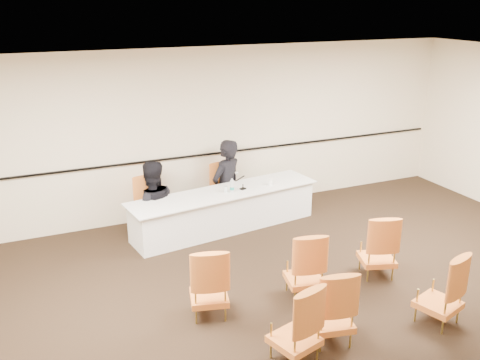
{
  "coord_description": "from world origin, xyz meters",
  "views": [
    {
      "loc": [
        -3.22,
        -4.77,
        3.79
      ],
      "look_at": [
        0.03,
        2.6,
        1.03
      ],
      "focal_mm": 40.0,
      "sensor_mm": 36.0,
      "label": 1
    }
  ],
  "objects_px": {
    "panelist_main_chair": "(226,190)",
    "aud_chair_back_mid": "(331,305)",
    "coffee_cup": "(270,182)",
    "microphone": "(243,181)",
    "water_bottle": "(232,185)",
    "drinking_glass": "(226,189)",
    "aud_chair_front_mid": "(305,264)",
    "panelist_main": "(226,190)",
    "aud_chair_back_right": "(440,288)",
    "panelist_second_chair": "(152,206)",
    "aud_chair_front_right": "(378,245)",
    "panelist_second": "(152,212)",
    "aud_chair_back_left": "(295,322)",
    "panel_table": "(225,210)",
    "aud_chair_front_left": "(209,281)"
  },
  "relations": [
    {
      "from": "panelist_main_chair",
      "to": "aud_chair_back_mid",
      "type": "bearing_deg",
      "value": -102.89
    },
    {
      "from": "coffee_cup",
      "to": "microphone",
      "type": "bearing_deg",
      "value": -179.36
    },
    {
      "from": "water_bottle",
      "to": "coffee_cup",
      "type": "height_order",
      "value": "water_bottle"
    },
    {
      "from": "drinking_glass",
      "to": "aud_chair_front_mid",
      "type": "bearing_deg",
      "value": -87.41
    },
    {
      "from": "water_bottle",
      "to": "drinking_glass",
      "type": "xyz_separation_m",
      "value": [
        -0.1,
        0.04,
        -0.07
      ]
    },
    {
      "from": "panelist_main",
      "to": "drinking_glass",
      "type": "bearing_deg",
      "value": 39.81
    },
    {
      "from": "microphone",
      "to": "water_bottle",
      "type": "distance_m",
      "value": 0.23
    },
    {
      "from": "water_bottle",
      "to": "aud_chair_back_right",
      "type": "bearing_deg",
      "value": -71.52
    },
    {
      "from": "panelist_second_chair",
      "to": "aud_chair_front_right",
      "type": "distance_m",
      "value": 3.74
    },
    {
      "from": "microphone",
      "to": "aud_chair_front_right",
      "type": "relative_size",
      "value": 0.31
    },
    {
      "from": "panelist_main",
      "to": "aud_chair_front_mid",
      "type": "bearing_deg",
      "value": 60.4
    },
    {
      "from": "microphone",
      "to": "drinking_glass",
      "type": "bearing_deg",
      "value": 160.8
    },
    {
      "from": "panelist_second",
      "to": "microphone",
      "type": "distance_m",
      "value": 1.62
    },
    {
      "from": "panelist_second_chair",
      "to": "aud_chair_back_right",
      "type": "relative_size",
      "value": 1.0
    },
    {
      "from": "panelist_main",
      "to": "drinking_glass",
      "type": "relative_size",
      "value": 18.63
    },
    {
      "from": "panelist_main",
      "to": "water_bottle",
      "type": "bearing_deg",
      "value": 49.18
    },
    {
      "from": "coffee_cup",
      "to": "aud_chair_front_right",
      "type": "bearing_deg",
      "value": -78.02
    },
    {
      "from": "coffee_cup",
      "to": "aud_chair_back_left",
      "type": "relative_size",
      "value": 0.12
    },
    {
      "from": "panelist_main_chair",
      "to": "microphone",
      "type": "distance_m",
      "value": 0.67
    },
    {
      "from": "panelist_second",
      "to": "aud_chair_back_mid",
      "type": "bearing_deg",
      "value": 108.92
    },
    {
      "from": "panel_table",
      "to": "panelist_main",
      "type": "distance_m",
      "value": 0.64
    },
    {
      "from": "aud_chair_front_left",
      "to": "aud_chair_front_right",
      "type": "distance_m",
      "value": 2.55
    },
    {
      "from": "panel_table",
      "to": "aud_chair_front_right",
      "type": "distance_m",
      "value": 2.75
    },
    {
      "from": "panelist_main_chair",
      "to": "water_bottle",
      "type": "bearing_deg",
      "value": -111.61
    },
    {
      "from": "drinking_glass",
      "to": "aud_chair_front_mid",
      "type": "distance_m",
      "value": 2.46
    },
    {
      "from": "aud_chair_front_right",
      "to": "aud_chair_back_right",
      "type": "relative_size",
      "value": 1.0
    },
    {
      "from": "aud_chair_front_mid",
      "to": "aud_chair_front_right",
      "type": "xyz_separation_m",
      "value": [
        1.24,
        0.08,
        0.0
      ]
    },
    {
      "from": "drinking_glass",
      "to": "panelist_main_chair",
      "type": "bearing_deg",
      "value": 66.77
    },
    {
      "from": "panelist_second_chair",
      "to": "microphone",
      "type": "relative_size",
      "value": 3.26
    },
    {
      "from": "aud_chair_front_left",
      "to": "aud_chair_front_mid",
      "type": "height_order",
      "value": "same"
    },
    {
      "from": "aud_chair_front_left",
      "to": "panelist_second_chair",
      "type": "bearing_deg",
      "value": 104.44
    },
    {
      "from": "panel_table",
      "to": "water_bottle",
      "type": "height_order",
      "value": "water_bottle"
    },
    {
      "from": "aud_chair_back_left",
      "to": "panelist_main",
      "type": "bearing_deg",
      "value": 61.67
    },
    {
      "from": "microphone",
      "to": "aud_chair_front_mid",
      "type": "bearing_deg",
      "value": -116.03
    },
    {
      "from": "panelist_second",
      "to": "aud_chair_front_right",
      "type": "bearing_deg",
      "value": 135.79
    },
    {
      "from": "microphone",
      "to": "aud_chair_back_right",
      "type": "relative_size",
      "value": 0.31
    },
    {
      "from": "panelist_main_chair",
      "to": "aud_chair_back_right",
      "type": "xyz_separation_m",
      "value": [
        1.05,
        -4.22,
        0.0
      ]
    },
    {
      "from": "microphone",
      "to": "aud_chair_front_mid",
      "type": "height_order",
      "value": "microphone"
    },
    {
      "from": "panel_table",
      "to": "panelist_main_chair",
      "type": "relative_size",
      "value": 3.55
    },
    {
      "from": "panelist_main_chair",
      "to": "drinking_glass",
      "type": "xyz_separation_m",
      "value": [
        -0.25,
        -0.58,
        0.25
      ]
    },
    {
      "from": "aud_chair_front_mid",
      "to": "aud_chair_back_right",
      "type": "height_order",
      "value": "same"
    },
    {
      "from": "water_bottle",
      "to": "coffee_cup",
      "type": "xyz_separation_m",
      "value": [
        0.75,
        0.06,
        -0.06
      ]
    },
    {
      "from": "panelist_second_chair",
      "to": "aud_chair_front_left",
      "type": "xyz_separation_m",
      "value": [
        -0.01,
        -2.74,
        0.0
      ]
    },
    {
      "from": "coffee_cup",
      "to": "aud_chair_front_mid",
      "type": "bearing_deg",
      "value": -106.6
    },
    {
      "from": "panel_table",
      "to": "aud_chair_back_mid",
      "type": "height_order",
      "value": "aud_chair_back_mid"
    },
    {
      "from": "microphone",
      "to": "panelist_main",
      "type": "bearing_deg",
      "value": 75.91
    },
    {
      "from": "aud_chair_front_left",
      "to": "aud_chair_back_right",
      "type": "bearing_deg",
      "value": -12.56
    },
    {
      "from": "panelist_second",
      "to": "coffee_cup",
      "type": "distance_m",
      "value": 2.1
    },
    {
      "from": "aud_chair_back_right",
      "to": "aud_chair_front_right",
      "type": "bearing_deg",
      "value": 69.81
    },
    {
      "from": "panel_table",
      "to": "coffee_cup",
      "type": "xyz_separation_m",
      "value": [
        0.86,
        -0.01,
        0.4
      ]
    }
  ]
}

